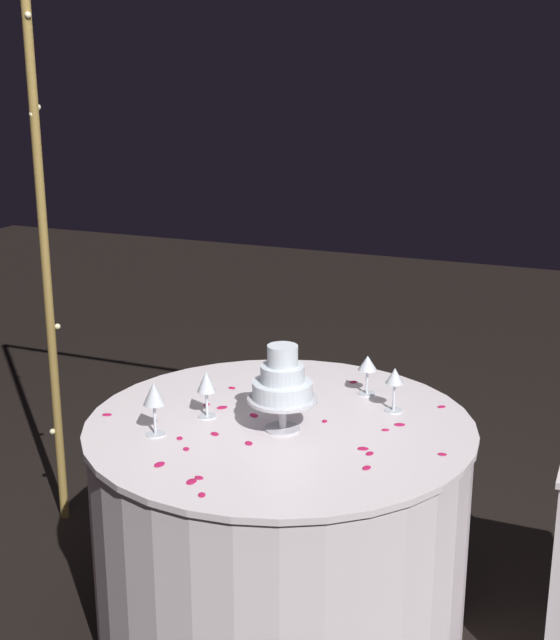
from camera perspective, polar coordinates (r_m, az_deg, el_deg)
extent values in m
plane|color=black|center=(3.17, 0.00, -19.17)|extent=(12.00, 12.00, 0.00)
cylinder|color=olive|center=(3.51, -15.15, 4.66)|extent=(0.04, 0.04, 2.33)
sphere|color=#F9EAB2|center=(3.43, -16.15, 18.60)|extent=(0.02, 0.02, 0.02)
sphere|color=#F9EAB2|center=(3.44, -15.89, 12.80)|extent=(0.02, 0.02, 0.02)
sphere|color=#F9EAB2|center=(3.58, -14.33, -0.42)|extent=(0.02, 0.02, 0.02)
sphere|color=#F9EAB2|center=(3.46, -15.56, 13.25)|extent=(0.02, 0.02, 0.02)
sphere|color=#F9EAB2|center=(3.46, -15.71, 13.17)|extent=(0.02, 0.02, 0.02)
sphere|color=#F9EAB2|center=(3.72, -14.65, -7.07)|extent=(0.02, 0.02, 0.02)
cylinder|color=white|center=(2.97, 0.00, -13.48)|extent=(1.22, 1.22, 0.72)
cylinder|color=white|center=(2.81, 0.00, -6.88)|extent=(1.25, 1.25, 0.02)
cylinder|color=silver|center=(2.75, 0.16, -7.12)|extent=(0.11, 0.11, 0.01)
cylinder|color=silver|center=(2.73, 0.16, -6.17)|extent=(0.02, 0.02, 0.09)
cylinder|color=silver|center=(2.71, 0.16, -5.19)|extent=(0.22, 0.22, 0.01)
cylinder|color=white|center=(2.70, 0.16, -4.58)|extent=(0.19, 0.19, 0.05)
cylinder|color=white|center=(2.68, 0.16, -3.53)|extent=(0.14, 0.14, 0.05)
cylinder|color=white|center=(2.66, 0.17, -2.34)|extent=(0.09, 0.09, 0.06)
cylinder|color=silver|center=(2.92, 7.43, -5.88)|extent=(0.06, 0.06, 0.00)
cylinder|color=silver|center=(2.90, 7.46, -4.98)|extent=(0.01, 0.01, 0.09)
cone|color=silver|center=(2.87, 7.51, -3.63)|extent=(0.06, 0.06, 0.05)
cylinder|color=silver|center=(2.74, -8.13, -7.39)|extent=(0.06, 0.06, 0.00)
cylinder|color=silver|center=(2.72, -8.17, -6.42)|extent=(0.01, 0.01, 0.10)
cone|color=silver|center=(2.69, -8.25, -4.77)|extent=(0.07, 0.07, 0.07)
cylinder|color=silver|center=(3.05, 5.68, -4.81)|extent=(0.06, 0.06, 0.00)
cylinder|color=silver|center=(3.03, 5.71, -4.02)|extent=(0.01, 0.01, 0.09)
cone|color=silver|center=(3.01, 5.74, -2.80)|extent=(0.07, 0.07, 0.05)
cylinder|color=silver|center=(2.86, -4.78, -6.28)|extent=(0.06, 0.06, 0.00)
cylinder|color=silver|center=(2.84, -4.80, -5.47)|extent=(0.01, 0.01, 0.08)
cone|color=silver|center=(2.81, -4.84, -4.01)|extent=(0.06, 0.06, 0.07)
ellipsoid|color=#C61951|center=(2.81, 7.83, -6.78)|extent=(0.04, 0.04, 0.00)
ellipsoid|color=#C61951|center=(2.36, -5.04, -11.33)|extent=(0.03, 0.03, 0.00)
ellipsoid|color=#C61951|center=(2.92, -3.80, -5.72)|extent=(0.04, 0.05, 0.00)
ellipsoid|color=#C61951|center=(2.45, -5.31, -10.22)|extent=(0.03, 0.03, 0.00)
ellipsoid|color=#C61951|center=(2.72, -4.29, -7.43)|extent=(0.04, 0.04, 0.00)
ellipsoid|color=#C61951|center=(2.63, 5.45, -8.36)|extent=(0.04, 0.03, 0.00)
ellipsoid|color=#C61951|center=(2.51, 5.69, -9.58)|extent=(0.03, 0.03, 0.00)
ellipsoid|color=#C61951|center=(2.97, 10.51, -5.59)|extent=(0.04, 0.03, 0.00)
ellipsoid|color=#C61951|center=(2.95, -4.82, -5.53)|extent=(0.02, 0.03, 0.00)
ellipsoid|color=#C61951|center=(2.81, 2.94, -6.62)|extent=(0.02, 0.03, 0.00)
ellipsoid|color=#C61951|center=(3.16, 4.81, -4.05)|extent=(0.04, 0.04, 0.00)
ellipsoid|color=#C61951|center=(2.85, -1.72, -6.24)|extent=(0.04, 0.04, 0.00)
ellipsoid|color=#C61951|center=(2.65, -2.06, -8.05)|extent=(0.04, 0.04, 0.00)
ellipsoid|color=#C61951|center=(2.63, -6.15, -8.38)|extent=(0.03, 0.03, 0.00)
ellipsoid|color=#C61951|center=(2.91, -11.24, -6.08)|extent=(0.04, 0.03, 0.00)
ellipsoid|color=#C61951|center=(2.70, -6.58, -7.68)|extent=(0.03, 0.03, 0.00)
ellipsoid|color=#C61951|center=(2.60, 5.88, -8.67)|extent=(0.03, 0.03, 0.00)
ellipsoid|color=#C61951|center=(2.43, -5.81, -10.46)|extent=(0.03, 0.04, 0.00)
ellipsoid|color=#C61951|center=(2.62, 10.56, -8.62)|extent=(0.03, 0.02, 0.00)
ellipsoid|color=#C61951|center=(2.76, 6.91, -7.14)|extent=(0.03, 0.02, 0.00)
ellipsoid|color=#C61951|center=(3.09, -3.16, -4.45)|extent=(0.03, 0.03, 0.00)
ellipsoid|color=#C61951|center=(2.54, -7.88, -9.33)|extent=(0.03, 0.04, 0.00)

